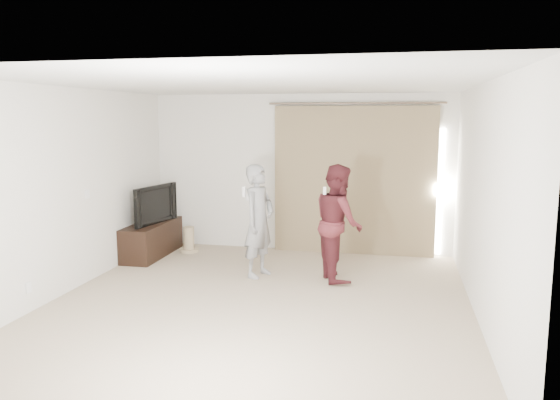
% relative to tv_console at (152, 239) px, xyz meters
% --- Properties ---
extents(floor, '(5.50, 5.50, 0.00)m').
position_rel_tv_console_xyz_m(floor, '(2.27, -1.84, -0.27)').
color(floor, tan).
rests_on(floor, ground).
extents(wall_back, '(5.00, 0.04, 2.60)m').
position_rel_tv_console_xyz_m(wall_back, '(2.27, 0.91, 1.03)').
color(wall_back, silver).
rests_on(wall_back, ground).
extents(wall_left, '(0.04, 5.50, 2.60)m').
position_rel_tv_console_xyz_m(wall_left, '(-0.23, -1.84, 1.03)').
color(wall_left, silver).
rests_on(wall_left, ground).
extents(ceiling, '(5.00, 5.50, 0.01)m').
position_rel_tv_console_xyz_m(ceiling, '(2.27, -1.84, 2.33)').
color(ceiling, silver).
rests_on(ceiling, wall_back).
extents(curtain, '(2.80, 0.11, 2.46)m').
position_rel_tv_console_xyz_m(curtain, '(3.18, 0.84, 0.93)').
color(curtain, '#8C7756').
rests_on(curtain, ground).
extents(tv_console, '(0.48, 1.40, 0.54)m').
position_rel_tv_console_xyz_m(tv_console, '(0.00, 0.00, 0.00)').
color(tv_console, black).
rests_on(tv_console, ground).
extents(tv, '(0.34, 1.07, 0.61)m').
position_rel_tv_console_xyz_m(tv, '(0.00, 0.00, 0.58)').
color(tv, black).
rests_on(tv, tv_console).
extents(scratching_post, '(0.32, 0.32, 0.42)m').
position_rel_tv_console_xyz_m(scratching_post, '(0.49, 0.36, -0.10)').
color(scratching_post, tan).
rests_on(scratching_post, ground).
extents(person_man, '(0.54, 0.67, 1.58)m').
position_rel_tv_console_xyz_m(person_man, '(1.98, -0.74, 0.52)').
color(person_man, gray).
rests_on(person_man, ground).
extents(person_woman, '(0.85, 0.95, 1.60)m').
position_rel_tv_console_xyz_m(person_woman, '(3.08, -0.67, 0.53)').
color(person_woman, '#521C22').
rests_on(person_woman, ground).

